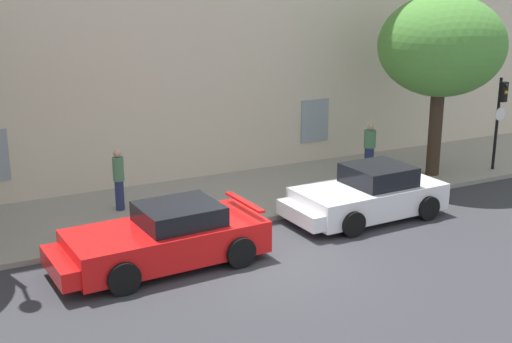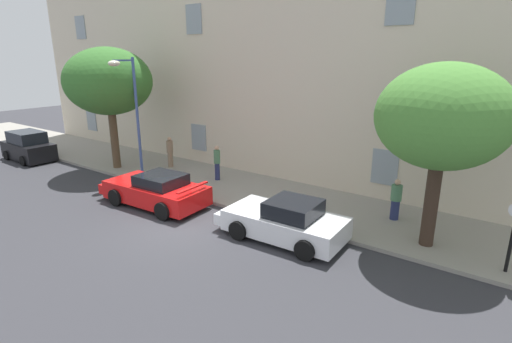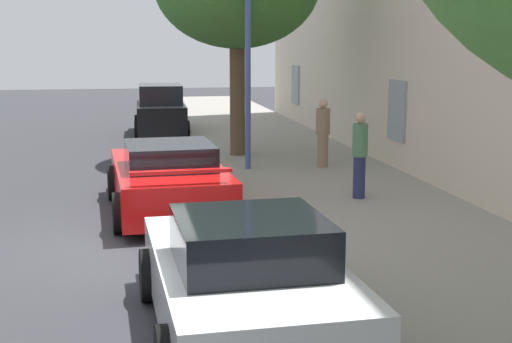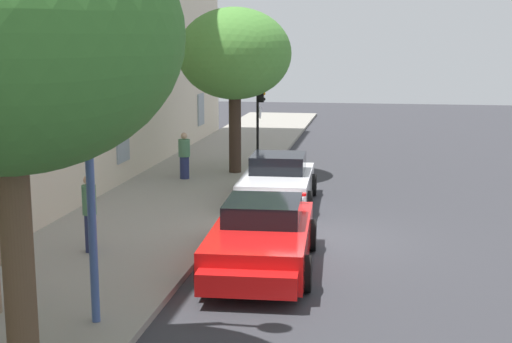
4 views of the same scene
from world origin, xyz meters
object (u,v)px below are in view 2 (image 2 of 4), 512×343
object	(u,v)px
sportscar_red_lead	(154,190)
sportscar_yellow_flank	(282,221)
tree_midblock	(443,118)
street_lamp	(129,97)
pedestrian_bystander	(396,199)
pedestrian_admiring	(170,152)
hatchback_parked	(28,147)
tree_near_kerb	(108,82)
pedestrian_strolling	(217,162)

from	to	relation	value
sportscar_red_lead	sportscar_yellow_flank	xyz separation A→B (m)	(6.12, 0.49, -0.01)
tree_midblock	street_lamp	size ratio (longest dim) A/B	0.98
sportscar_red_lead	pedestrian_bystander	world-z (taller)	pedestrian_bystander
street_lamp	pedestrian_admiring	distance (m)	3.95
sportscar_red_lead	pedestrian_bystander	distance (m)	9.83
sportscar_red_lead	hatchback_parked	world-z (taller)	hatchback_parked
tree_near_kerb	pedestrian_bystander	xyz separation A→B (m)	(14.80, 1.75, -3.87)
sportscar_yellow_flank	pedestrian_bystander	world-z (taller)	pedestrian_bystander
sportscar_red_lead	sportscar_yellow_flank	distance (m)	6.14
pedestrian_strolling	pedestrian_admiring	bearing A→B (deg)	175.96
tree_midblock	pedestrian_strolling	size ratio (longest dim) A/B	3.33
tree_midblock	pedestrian_admiring	world-z (taller)	tree_midblock
tree_near_kerb	tree_midblock	xyz separation A→B (m)	(16.30, 0.27, -0.47)
sportscar_red_lead	tree_near_kerb	distance (m)	7.57
tree_near_kerb	pedestrian_strolling	bearing A→B (deg)	14.32
sportscar_red_lead	pedestrian_strolling	size ratio (longest dim) A/B	2.86
sportscar_red_lead	pedestrian_bystander	xyz separation A→B (m)	(8.94, 4.07, 0.30)
tree_near_kerb	pedestrian_strolling	distance (m)	7.31
pedestrian_strolling	hatchback_parked	bearing A→B (deg)	-164.61
tree_near_kerb	pedestrian_bystander	size ratio (longest dim) A/B	4.06
sportscar_yellow_flank	street_lamp	size ratio (longest dim) A/B	0.77
sportscar_red_lead	tree_midblock	world-z (taller)	tree_midblock
tree_near_kerb	pedestrian_bystander	world-z (taller)	tree_near_kerb
sportscar_yellow_flank	tree_near_kerb	bearing A→B (deg)	171.32
tree_near_kerb	street_lamp	distance (m)	2.41
sportscar_yellow_flank	tree_near_kerb	xyz separation A→B (m)	(-11.99, 1.83, 4.19)
pedestrian_bystander	hatchback_parked	bearing A→B (deg)	-170.35
tree_midblock	pedestrian_bystander	size ratio (longest dim) A/B	3.67
sportscar_red_lead	pedestrian_bystander	bearing A→B (deg)	24.47
sportscar_yellow_flank	pedestrian_strolling	bearing A→B (deg)	150.28
pedestrian_admiring	pedestrian_bystander	world-z (taller)	pedestrian_admiring
hatchback_parked	street_lamp	bearing A→B (deg)	8.83
sportscar_yellow_flank	tree_near_kerb	world-z (taller)	tree_near_kerb
sportscar_red_lead	hatchback_parked	xyz separation A→B (m)	(-12.04, 0.50, 0.16)
hatchback_parked	pedestrian_strolling	bearing A→B (deg)	15.39
tree_near_kerb	tree_midblock	world-z (taller)	tree_near_kerb
street_lamp	sportscar_red_lead	bearing A→B (deg)	-26.88
sportscar_yellow_flank	hatchback_parked	distance (m)	18.17
tree_near_kerb	tree_midblock	bearing A→B (deg)	0.94
sportscar_yellow_flank	pedestrian_strolling	size ratio (longest dim) A/B	2.62
tree_midblock	pedestrian_bystander	xyz separation A→B (m)	(-1.50, 1.48, -3.40)
pedestrian_strolling	tree_near_kerb	bearing A→B (deg)	-165.68
sportscar_yellow_flank	pedestrian_admiring	size ratio (longest dim) A/B	2.67
sportscar_yellow_flank	tree_midblock	world-z (taller)	tree_midblock
tree_midblock	pedestrian_strolling	world-z (taller)	tree_midblock
sportscar_yellow_flank	pedestrian_strolling	distance (m)	6.83
hatchback_parked	pedestrian_strolling	distance (m)	12.71
sportscar_red_lead	pedestrian_admiring	world-z (taller)	pedestrian_admiring
hatchback_parked	tree_near_kerb	xyz separation A→B (m)	(6.18, 1.82, 4.02)
pedestrian_strolling	sportscar_yellow_flank	bearing A→B (deg)	-29.72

